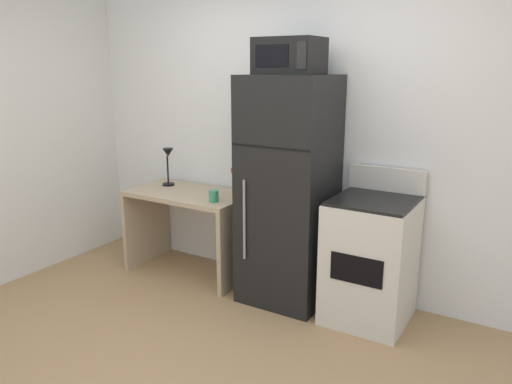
% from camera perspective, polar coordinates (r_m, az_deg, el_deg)
% --- Properties ---
extents(ground_plane, '(12.00, 12.00, 0.00)m').
position_cam_1_polar(ground_plane, '(3.17, -9.26, -20.89)').
color(ground_plane, '#9E7A51').
extents(wall_back_white, '(5.00, 0.10, 2.60)m').
position_cam_1_polar(wall_back_white, '(4.06, 5.71, 6.95)').
color(wall_back_white, silver).
rests_on(wall_back_white, ground).
extents(desk, '(1.09, 0.60, 0.75)m').
position_cam_1_polar(desk, '(4.42, -7.75, -2.91)').
color(desk, tan).
rests_on(desk, ground).
extents(desk_lamp, '(0.14, 0.12, 0.35)m').
position_cam_1_polar(desk_lamp, '(4.55, -10.22, 3.65)').
color(desk_lamp, black).
rests_on(desk_lamp, desk).
extents(spray_bottle, '(0.06, 0.06, 0.25)m').
position_cam_1_polar(spray_bottle, '(4.15, -2.40, 0.82)').
color(spray_bottle, yellow).
rests_on(spray_bottle, desk).
extents(coffee_mug, '(0.08, 0.08, 0.09)m').
position_cam_1_polar(coffee_mug, '(4.01, -4.96, -0.46)').
color(coffee_mug, '#338C66').
rests_on(coffee_mug, desk).
extents(refrigerator, '(0.64, 0.63, 1.77)m').
position_cam_1_polar(refrigerator, '(3.79, 3.81, 0.03)').
color(refrigerator, black).
rests_on(refrigerator, ground).
extents(microwave, '(0.46, 0.35, 0.26)m').
position_cam_1_polar(microwave, '(3.65, 3.93, 15.55)').
color(microwave, black).
rests_on(microwave, refrigerator).
extents(oven_range, '(0.57, 0.61, 1.10)m').
position_cam_1_polar(oven_range, '(3.68, 13.23, -7.63)').
color(oven_range, beige).
rests_on(oven_range, ground).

